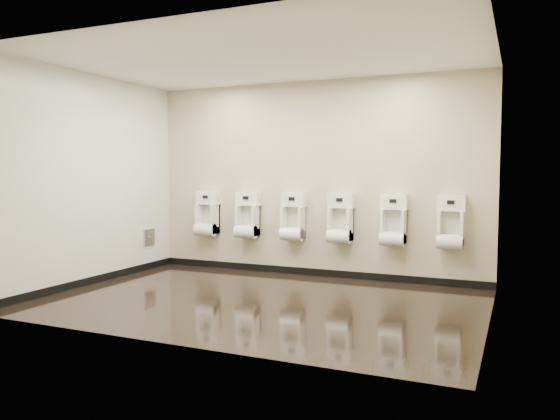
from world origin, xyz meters
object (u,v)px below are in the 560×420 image
Objects in this scene: access_panel at (149,237)px; urinal_3 at (340,222)px; urinal_0 at (207,217)px; urinal_1 at (247,218)px; urinal_2 at (293,220)px; urinal_4 at (393,224)px; urinal_5 at (451,226)px.

urinal_3 is (2.94, 0.43, 0.30)m from access_panel.
urinal_1 is at bearing 0.00° from urinal_0.
urinal_2 is 1.46m from urinal_4.
urinal_2 is at bearing 0.00° from urinal_0.
access_panel is at bearing -173.36° from urinal_4.
access_panel is 0.37× the size of urinal_0.
urinal_2 and urinal_3 have the same top height.
urinal_3 is at bearing 180.00° from urinal_4.
access_panel is at bearing -151.26° from urinal_0.
urinal_5 is at bearing 0.00° from urinal_2.
urinal_0 is at bearing 180.00° from urinal_2.
urinal_0 reaches higher than access_panel.
urinal_2 is at bearing 0.00° from urinal_1.
urinal_0 is at bearing 180.00° from urinal_4.
urinal_3 and urinal_5 have the same top height.
urinal_5 is at bearing 0.00° from urinal_3.
access_panel is at bearing -171.70° from urinal_3.
urinal_3 is 1.48m from urinal_5.
access_panel is 0.94m from urinal_0.
urinal_4 and urinal_5 have the same top height.
urinal_4 is (0.74, 0.00, 0.00)m from urinal_3.
access_panel is 0.37× the size of urinal_3.
urinal_0 is 2.16m from urinal_3.
urinal_1 is 0.74m from urinal_2.
urinal_3 is at bearing 8.30° from access_panel.
access_panel is at bearing -169.10° from urinal_2.
access_panel is 0.37× the size of urinal_1.
urinal_0 and urinal_3 have the same top height.
urinal_3 is (0.71, 0.00, 0.00)m from urinal_2.
urinal_2 reaches higher than access_panel.
urinal_1 is 1.00× the size of urinal_4.
urinal_0 is 1.00× the size of urinal_3.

